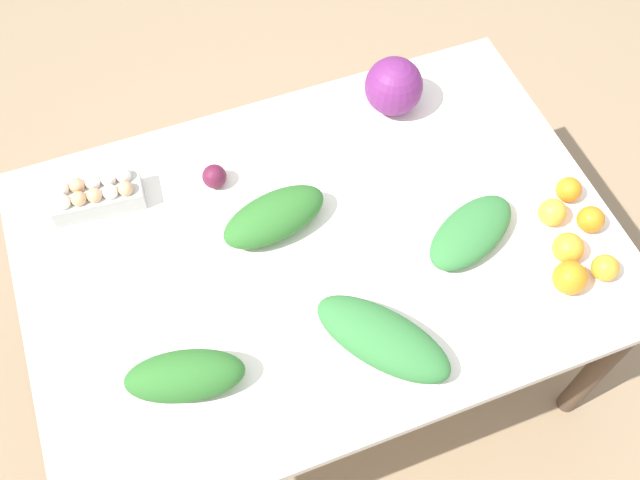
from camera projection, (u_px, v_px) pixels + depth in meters
ground_plane at (320, 352)px, 2.41m from camera, size 8.00×8.00×0.00m
dining_table at (320, 259)px, 1.87m from camera, size 1.49×1.02×0.71m
cabbage_purple at (394, 86)px, 1.97m from camera, size 0.16×0.16×0.16m
egg_carton at (97, 195)px, 1.83m from camera, size 0.24×0.12×0.09m
greens_bunch_chard at (471, 232)px, 1.78m from camera, size 0.31×0.24×0.07m
greens_bunch_scallion at (185, 376)px, 1.57m from camera, size 0.29×0.18×0.10m
greens_bunch_kale at (274, 217)px, 1.79m from camera, size 0.30×0.18×0.10m
greens_bunch_beet_tops at (383, 338)px, 1.62m from camera, size 0.32×0.36×0.08m
beet_root at (214, 176)px, 1.87m from camera, size 0.06×0.06×0.06m
orange_0 at (591, 219)px, 1.80m from camera, size 0.07×0.07×0.07m
orange_1 at (568, 248)px, 1.75m from camera, size 0.08×0.08×0.08m
orange_2 at (569, 190)px, 1.85m from camera, size 0.07×0.07×0.07m
orange_3 at (570, 278)px, 1.70m from camera, size 0.08×0.08×0.08m
orange_4 at (552, 212)px, 1.81m from camera, size 0.07×0.07×0.07m
orange_5 at (605, 268)px, 1.73m from camera, size 0.07×0.07×0.07m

